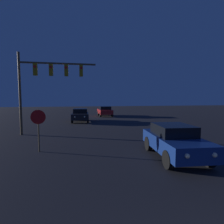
{
  "coord_description": "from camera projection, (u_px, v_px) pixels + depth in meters",
  "views": [
    {
      "loc": [
        -2.0,
        0.01,
        2.83
      ],
      "look_at": [
        0.0,
        10.92,
        1.94
      ],
      "focal_mm": 28.0,
      "sensor_mm": 36.0,
      "label": 1
    }
  ],
  "objects": [
    {
      "name": "stop_sign",
      "position": [
        38.0,
        123.0,
        9.09
      ],
      "size": [
        0.75,
        0.07,
        2.22
      ],
      "color": "brown",
      "rests_on": "ground_plane"
    },
    {
      "name": "car_far",
      "position": [
        105.0,
        111.0,
        27.43
      ],
      "size": [
        2.05,
        4.18,
        1.55
      ],
      "rotation": [
        0.0,
        0.0,
        0.03
      ],
      "color": "#B21E1E",
      "rests_on": "ground_plane"
    },
    {
      "name": "traffic_signal_mast",
      "position": [
        45.0,
        78.0,
        13.47
      ],
      "size": [
        5.84,
        0.3,
        6.27
      ],
      "color": "brown",
      "rests_on": "ground_plane"
    },
    {
      "name": "car_mid",
      "position": [
        80.0,
        115.0,
        21.03
      ],
      "size": [
        2.06,
        4.19,
        1.55
      ],
      "rotation": [
        0.0,
        0.0,
        3.11
      ],
      "color": "black",
      "rests_on": "ground_plane"
    },
    {
      "name": "car_near",
      "position": [
        174.0,
        140.0,
        8.31
      ],
      "size": [
        2.19,
        4.24,
        1.55
      ],
      "rotation": [
        0.0,
        0.0,
        3.07
      ],
      "color": "navy",
      "rests_on": "ground_plane"
    }
  ]
}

